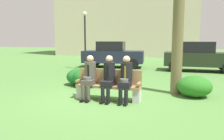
# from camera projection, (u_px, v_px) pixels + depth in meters

# --- Properties ---
(ground_plane) EXTENTS (80.00, 80.00, 0.00)m
(ground_plane) POSITION_uv_depth(u_px,v_px,m) (97.00, 99.00, 6.79)
(ground_plane) COLOR #4F7F3C
(park_bench) EXTENTS (1.94, 0.44, 0.90)m
(park_bench) POSITION_uv_depth(u_px,v_px,m) (109.00, 86.00, 6.66)
(park_bench) COLOR #99754C
(park_bench) RESTS_ON ground
(seated_man_left) EXTENTS (0.34, 0.72, 1.33)m
(seated_man_left) POSITION_uv_depth(u_px,v_px,m) (89.00, 75.00, 6.65)
(seated_man_left) COLOR #4C473D
(seated_man_left) RESTS_ON ground
(seated_man_middle) EXTENTS (0.34, 0.72, 1.33)m
(seated_man_middle) POSITION_uv_depth(u_px,v_px,m) (108.00, 76.00, 6.49)
(seated_man_middle) COLOR black
(seated_man_middle) RESTS_ON ground
(seated_man_right) EXTENTS (0.34, 0.72, 1.33)m
(seated_man_right) POSITION_uv_depth(u_px,v_px,m) (126.00, 77.00, 6.34)
(seated_man_right) COLOR black
(seated_man_right) RESTS_ON ground
(shrub_near_bench) EXTENTS (1.16, 1.07, 0.73)m
(shrub_near_bench) POSITION_uv_depth(u_px,v_px,m) (87.00, 77.00, 8.53)
(shrub_near_bench) COLOR #206120
(shrub_near_bench) RESTS_ON ground
(shrub_mid_lawn) EXTENTS (1.07, 0.98, 0.67)m
(shrub_mid_lawn) POSITION_uv_depth(u_px,v_px,m) (194.00, 86.00, 6.97)
(shrub_mid_lawn) COLOR #286F20
(shrub_mid_lawn) RESTS_ON ground
(shrub_far_lawn) EXTENTS (1.07, 0.98, 0.67)m
(shrub_far_lawn) POSITION_uv_depth(u_px,v_px,m) (80.00, 77.00, 8.79)
(shrub_far_lawn) COLOR #1A6524
(shrub_far_lawn) RESTS_ON ground
(parked_car_near) EXTENTS (4.04, 2.03, 1.68)m
(parked_car_near) POSITION_uv_depth(u_px,v_px,m) (113.00, 54.00, 14.42)
(parked_car_near) COLOR #1E2338
(parked_car_near) RESTS_ON ground
(parked_car_far) EXTENTS (3.91, 1.72, 1.68)m
(parked_car_far) POSITION_uv_depth(u_px,v_px,m) (199.00, 57.00, 12.58)
(parked_car_far) COLOR #232D1E
(parked_car_far) RESTS_ON ground
(street_lamp) EXTENTS (0.24, 0.24, 3.42)m
(street_lamp) POSITION_uv_depth(u_px,v_px,m) (85.00, 34.00, 13.08)
(street_lamp) COLOR black
(street_lamp) RESTS_ON ground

